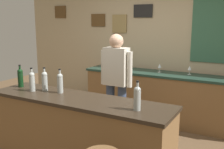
% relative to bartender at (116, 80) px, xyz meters
% --- Properties ---
extents(back_wall, '(6.00, 0.09, 2.80)m').
position_rel_bartender_xyz_m(back_wall, '(0.07, 1.40, 0.48)').
color(back_wall, tan).
rests_on(back_wall, ground_plane).
extents(bar_counter, '(2.32, 0.60, 0.92)m').
position_rel_bartender_xyz_m(bar_counter, '(0.04, -1.02, -0.47)').
color(bar_counter, brown).
rests_on(bar_counter, ground_plane).
extents(side_counter, '(3.01, 0.56, 0.90)m').
position_rel_bartender_xyz_m(side_counter, '(0.44, 1.03, -0.48)').
color(side_counter, brown).
rests_on(side_counter, ground_plane).
extents(bartender, '(0.52, 0.21, 1.62)m').
position_rel_bartender_xyz_m(bartender, '(0.00, 0.00, 0.00)').
color(bartender, '#384766').
rests_on(bartender, ground_plane).
extents(wine_bottle_a, '(0.07, 0.07, 0.31)m').
position_rel_bartender_xyz_m(wine_bottle_a, '(-0.96, -0.96, 0.12)').
color(wine_bottle_a, black).
rests_on(wine_bottle_a, bar_counter).
extents(wine_bottle_b, '(0.07, 0.07, 0.31)m').
position_rel_bartender_xyz_m(wine_bottle_b, '(-0.65, -1.05, 0.12)').
color(wine_bottle_b, '#999E99').
rests_on(wine_bottle_b, bar_counter).
extents(wine_bottle_c, '(0.07, 0.07, 0.31)m').
position_rel_bartender_xyz_m(wine_bottle_c, '(-0.53, -0.96, 0.12)').
color(wine_bottle_c, '#999E99').
rests_on(wine_bottle_c, bar_counter).
extents(wine_bottle_d, '(0.07, 0.07, 0.31)m').
position_rel_bartender_xyz_m(wine_bottle_d, '(-0.29, -0.94, 0.12)').
color(wine_bottle_d, '#999E99').
rests_on(wine_bottle_d, bar_counter).
extents(wine_bottle_e, '(0.07, 0.07, 0.31)m').
position_rel_bartender_xyz_m(wine_bottle_e, '(0.83, -1.09, 0.12)').
color(wine_bottle_e, '#999E99').
rests_on(wine_bottle_e, bar_counter).
extents(wine_glass_a, '(0.07, 0.07, 0.16)m').
position_rel_bartender_xyz_m(wine_glass_a, '(-0.66, 0.97, 0.07)').
color(wine_glass_a, silver).
rests_on(wine_glass_a, side_counter).
extents(wine_glass_b, '(0.07, 0.07, 0.16)m').
position_rel_bartender_xyz_m(wine_glass_b, '(0.30, 1.09, 0.07)').
color(wine_glass_b, silver).
rests_on(wine_glass_b, side_counter).
extents(wine_glass_c, '(0.07, 0.07, 0.16)m').
position_rel_bartender_xyz_m(wine_glass_c, '(0.82, 1.12, 0.07)').
color(wine_glass_c, silver).
rests_on(wine_glass_c, side_counter).
extents(coffee_mug, '(0.12, 0.08, 0.09)m').
position_rel_bartender_xyz_m(coffee_mug, '(-0.33, 0.99, 0.01)').
color(coffee_mug, silver).
rests_on(coffee_mug, side_counter).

